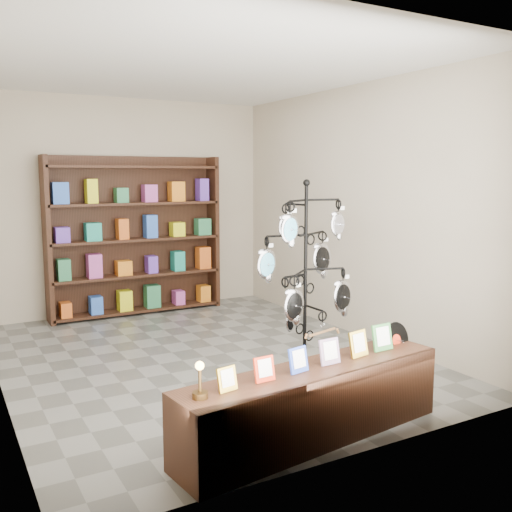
# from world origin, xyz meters

# --- Properties ---
(ground) EXTENTS (5.00, 5.00, 0.00)m
(ground) POSITION_xyz_m (0.00, 0.00, 0.00)
(ground) COLOR slate
(ground) RESTS_ON ground
(room_envelope) EXTENTS (5.00, 5.00, 5.00)m
(room_envelope) POSITION_xyz_m (0.00, 0.00, 1.85)
(room_envelope) COLOR #BEB199
(room_envelope) RESTS_ON ground
(display_tree) EXTENTS (0.98, 0.93, 1.90)m
(display_tree) POSITION_xyz_m (0.43, -1.28, 1.10)
(display_tree) COLOR black
(display_tree) RESTS_ON ground
(front_shelf) EXTENTS (2.26, 0.71, 0.79)m
(front_shelf) POSITION_xyz_m (-0.09, -2.16, 0.28)
(front_shelf) COLOR black
(front_shelf) RESTS_ON ground
(back_shelving) EXTENTS (2.42, 0.36, 2.20)m
(back_shelving) POSITION_xyz_m (0.00, 2.30, 1.03)
(back_shelving) COLOR black
(back_shelving) RESTS_ON ground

